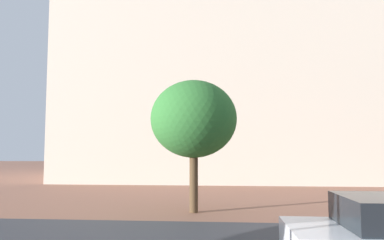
% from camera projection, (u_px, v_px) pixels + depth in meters
% --- Properties ---
extents(ground_plane, '(120.00, 120.00, 0.00)m').
position_uv_depth(ground_plane, '(197.00, 231.00, 9.94)').
color(ground_plane, '#93604C').
extents(landmark_building, '(29.22, 15.08, 41.81)m').
position_uv_depth(landmark_building, '(257.00, 33.00, 30.57)').
color(landmark_building, beige).
rests_on(landmark_building, ground_plane).
extents(tree_curb_far, '(3.12, 3.12, 4.74)m').
position_uv_depth(tree_curb_far, '(194.00, 119.00, 13.21)').
color(tree_curb_far, '#4C3823').
rests_on(tree_curb_far, ground_plane).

